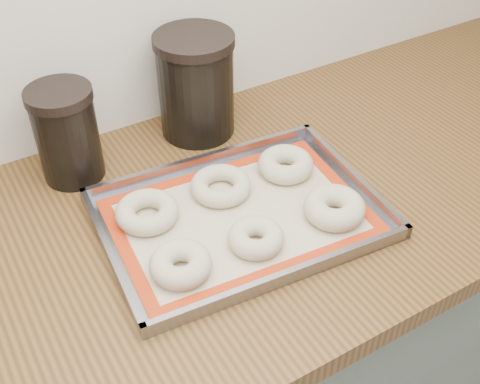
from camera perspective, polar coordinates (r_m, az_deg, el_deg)
countertop at (r=1.01m, az=-8.25°, el=-5.06°), size 3.06×0.68×0.04m
baking_tray at (r=1.02m, az=0.00°, el=-2.29°), size 0.49×0.37×0.03m
baking_mat at (r=1.02m, az=-0.00°, el=-2.37°), size 0.44×0.33×0.00m
bagel_front_left at (r=0.92m, az=-5.65°, el=-6.83°), size 0.12×0.12×0.04m
bagel_front_mid at (r=0.96m, az=1.52°, el=-4.35°), size 0.11×0.11×0.03m
bagel_front_right at (r=1.02m, az=8.93°, el=-1.47°), size 0.11×0.11×0.04m
bagel_back_left at (r=1.01m, az=-8.81°, el=-1.89°), size 0.14×0.14×0.03m
bagel_back_mid at (r=1.06m, az=-1.84°, el=0.60°), size 0.11×0.11×0.03m
bagel_back_right at (r=1.10m, az=4.34°, el=2.63°), size 0.11×0.11×0.04m
canister_mid at (r=1.11m, az=-16.10°, el=5.32°), size 0.12×0.12×0.18m
canister_right at (r=1.18m, az=-4.20°, el=10.09°), size 0.15×0.15×0.21m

